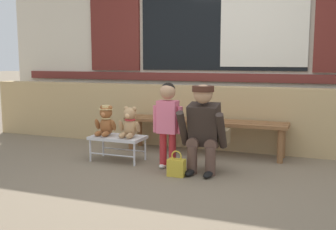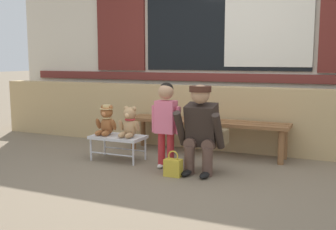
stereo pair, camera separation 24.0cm
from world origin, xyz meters
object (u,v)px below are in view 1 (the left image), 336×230
wooden_bench_long (204,125)px  adult_crouching (205,128)px  handbag_on_ground (176,167)px  teddy_bear_with_hat (106,121)px  small_display_bench (118,139)px  child_standing (168,116)px  teddy_bear_plain (130,123)px

wooden_bench_long → adult_crouching: 0.88m
wooden_bench_long → handbag_on_ground: wooden_bench_long is taller
handbag_on_ground → wooden_bench_long: bearing=90.9°
adult_crouching → handbag_on_ground: size_ratio=3.49×
teddy_bear_with_hat → adult_crouching: (1.26, -0.11, 0.01)m
small_display_bench → wooden_bench_long: bearing=40.4°
child_standing → adult_crouching: bearing=-2.2°
teddy_bear_with_hat → child_standing: size_ratio=0.38×
teddy_bear_plain → adult_crouching: adult_crouching is taller
teddy_bear_plain → handbag_on_ground: size_ratio=1.34×
handbag_on_ground → adult_crouching: bearing=45.6°
small_display_bench → adult_crouching: size_ratio=0.67×
wooden_bench_long → teddy_bear_with_hat: teddy_bear_with_hat is taller
teddy_bear_plain → handbag_on_ground: bearing=-26.0°
wooden_bench_long → teddy_bear_with_hat: (-1.01, -0.72, 0.10)m
wooden_bench_long → small_display_bench: 1.13m
child_standing → handbag_on_ground: child_standing is taller
wooden_bench_long → child_standing: 0.87m
wooden_bench_long → small_display_bench: (-0.85, -0.73, -0.11)m
child_standing → handbag_on_ground: 0.59m
small_display_bench → handbag_on_ground: 0.95m
small_display_bench → teddy_bear_with_hat: bearing=179.2°
adult_crouching → child_standing: bearing=177.8°
wooden_bench_long → child_standing: child_standing is taller
handbag_on_ground → small_display_bench: bearing=158.3°
adult_crouching → handbag_on_ground: (-0.23, -0.24, -0.38)m
teddy_bear_with_hat → handbag_on_ground: 1.15m
teddy_bear_plain → child_standing: child_standing is taller
teddy_bear_plain → handbag_on_ground: (0.71, -0.35, -0.37)m
child_standing → wooden_bench_long: bearing=77.8°
child_standing → handbag_on_ground: size_ratio=3.52×
teddy_bear_plain → adult_crouching: bearing=-6.8°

